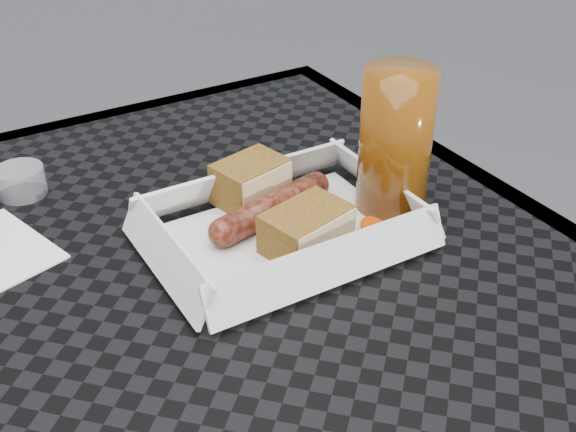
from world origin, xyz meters
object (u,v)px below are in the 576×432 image
(food_tray, at_px, (283,236))
(patio_table, at_px, (165,368))
(drink_glass, at_px, (395,143))
(bratwurst, at_px, (272,208))

(food_tray, bearing_deg, patio_table, -168.14)
(drink_glass, bearing_deg, bratwurst, 162.83)
(bratwurst, height_order, drink_glass, drink_glass)
(bratwurst, bearing_deg, drink_glass, -17.17)
(food_tray, relative_size, bratwurst, 1.49)
(bratwurst, bearing_deg, patio_table, -158.57)
(patio_table, height_order, food_tray, food_tray)
(food_tray, distance_m, drink_glass, 0.14)
(bratwurst, relative_size, drink_glass, 1.00)
(bratwurst, xyz_separation_m, drink_glass, (0.12, -0.04, 0.06))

